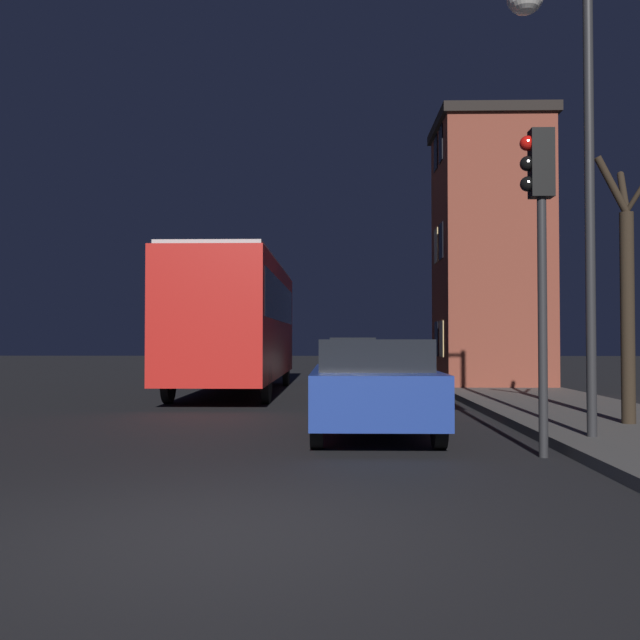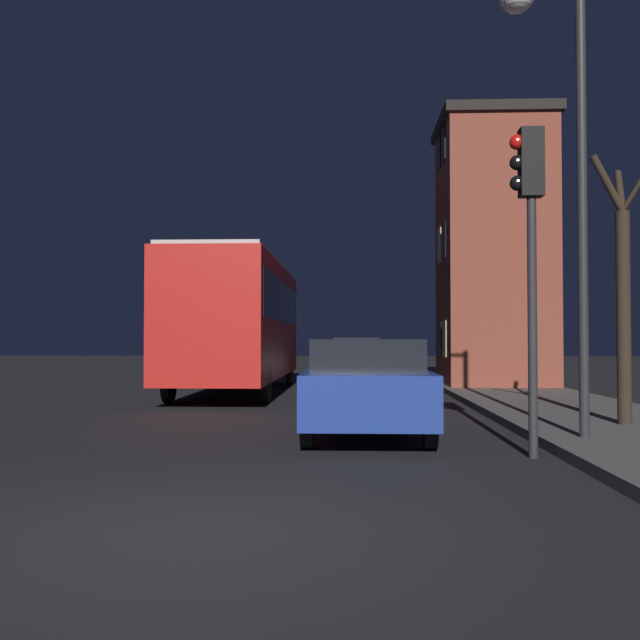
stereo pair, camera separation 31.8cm
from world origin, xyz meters
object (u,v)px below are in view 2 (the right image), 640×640
at_px(car_near_lane, 366,385).
at_px(car_far_lane, 356,358).
at_px(bus, 239,316).
at_px(streetlamp, 546,86).
at_px(traffic_light, 529,221).
at_px(car_mid_lane, 373,367).
at_px(bare_tree, 623,291).

distance_m(car_near_lane, car_far_lane, 14.38).
height_order(bus, car_near_lane, bus).
height_order(bus, car_far_lane, bus).
height_order(streetlamp, traffic_light, streetlamp).
distance_m(bus, car_near_lane, 9.61).
bearing_deg(car_mid_lane, car_far_lane, 93.07).
xyz_separation_m(bare_tree, car_mid_lane, (-3.88, 6.95, -1.53)).
relative_size(streetlamp, bus, 0.65).
bearing_deg(streetlamp, car_mid_lane, 104.42).
bearing_deg(car_near_lane, bus, 111.15).
bearing_deg(car_far_lane, streetlamp, -80.59).
bearing_deg(car_mid_lane, bare_tree, -60.85).
xyz_separation_m(traffic_light, bus, (-5.51, 10.93, -0.87)).
height_order(streetlamp, bus, streetlamp).
relative_size(bus, car_far_lane, 2.34).
xyz_separation_m(streetlamp, bare_tree, (1.67, 1.62, -2.85)).
relative_size(bare_tree, bus, 0.46).
bearing_deg(bare_tree, streetlamp, -135.94).
bearing_deg(streetlamp, car_near_lane, 155.37).
bearing_deg(bare_tree, car_mid_lane, 119.15).
xyz_separation_m(streetlamp, car_near_lane, (-2.56, 1.18, -4.37)).
xyz_separation_m(bus, car_near_lane, (3.43, -8.86, -1.40)).
height_order(streetlamp, car_far_lane, streetlamp).
bearing_deg(car_near_lane, car_mid_lane, 87.20).
distance_m(bare_tree, car_near_lane, 4.52).
bearing_deg(car_mid_lane, bus, 158.82).
bearing_deg(streetlamp, traffic_light, -118.18).
distance_m(streetlamp, car_mid_lane, 9.87).
distance_m(traffic_light, bus, 12.27).
height_order(bare_tree, car_far_lane, bare_tree).
distance_m(streetlamp, car_far_lane, 16.35).
xyz_separation_m(bus, car_mid_lane, (3.79, -1.47, -1.42)).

